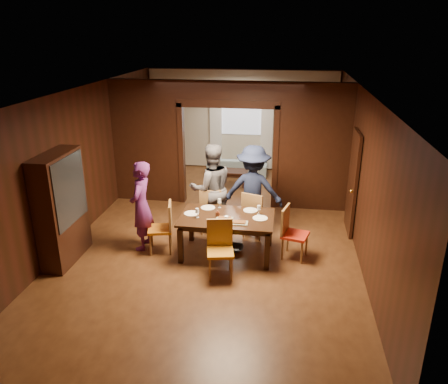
% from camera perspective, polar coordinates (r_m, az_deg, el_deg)
% --- Properties ---
extents(floor, '(9.00, 9.00, 0.00)m').
position_cam_1_polar(floor, '(9.11, -0.91, -5.24)').
color(floor, '#4B2915').
rests_on(floor, ground).
extents(ceiling, '(5.50, 9.00, 0.02)m').
position_cam_1_polar(ceiling, '(8.27, -1.03, 13.15)').
color(ceiling, silver).
rests_on(ceiling, room_walls).
extents(room_walls, '(5.52, 9.01, 2.90)m').
position_cam_1_polar(room_walls, '(10.36, 0.74, 6.85)').
color(room_walls, black).
rests_on(room_walls, floor).
extents(person_purple, '(0.41, 0.63, 1.72)m').
position_cam_1_polar(person_purple, '(8.31, -10.76, -1.79)').
color(person_purple, '#5D2162').
rests_on(person_purple, floor).
extents(person_grey, '(1.10, 0.99, 1.85)m').
position_cam_1_polar(person_grey, '(8.85, -1.65, 0.47)').
color(person_grey, '#525158').
rests_on(person_grey, floor).
extents(person_navy, '(1.22, 0.74, 1.84)m').
position_cam_1_polar(person_navy, '(8.79, 3.82, 0.25)').
color(person_navy, '#151C36').
rests_on(person_navy, floor).
extents(sofa, '(1.72, 0.71, 0.50)m').
position_cam_1_polar(sofa, '(12.58, 1.74, 3.41)').
color(sofa, '#97B8C6').
rests_on(sofa, floor).
extents(serving_bowl, '(0.36, 0.36, 0.09)m').
position_cam_1_polar(serving_bowl, '(8.05, 1.37, -2.59)').
color(serving_bowl, black).
rests_on(serving_bowl, dining_table).
extents(dining_table, '(1.70, 1.06, 0.76)m').
position_cam_1_polar(dining_table, '(8.12, 0.37, -5.67)').
color(dining_table, black).
rests_on(dining_table, floor).
extents(coffee_table, '(0.80, 0.50, 0.40)m').
position_cam_1_polar(coffee_table, '(11.75, 1.18, 1.89)').
color(coffee_table, black).
rests_on(coffee_table, floor).
extents(chair_left, '(0.53, 0.53, 0.97)m').
position_cam_1_polar(chair_left, '(8.26, -8.35, -4.61)').
color(chair_left, '#BF6611').
rests_on(chair_left, floor).
extents(chair_right, '(0.54, 0.54, 0.97)m').
position_cam_1_polar(chair_right, '(8.06, 9.30, -5.35)').
color(chair_right, red).
rests_on(chair_right, floor).
extents(chair_far_l, '(0.52, 0.52, 0.97)m').
position_cam_1_polar(chair_far_l, '(8.98, -1.80, -2.26)').
color(chair_far_l, '#CA4313').
rests_on(chair_far_l, floor).
extents(chair_far_r, '(0.56, 0.56, 0.97)m').
position_cam_1_polar(chair_far_r, '(8.79, 4.15, -2.84)').
color(chair_far_r, '#C96012').
rests_on(chair_far_r, floor).
extents(chair_near, '(0.52, 0.52, 0.97)m').
position_cam_1_polar(chair_near, '(7.38, -0.49, -7.61)').
color(chair_near, orange).
rests_on(chair_near, floor).
extents(hutch, '(0.40, 1.20, 2.00)m').
position_cam_1_polar(hutch, '(8.20, -20.47, -2.02)').
color(hutch, black).
rests_on(hutch, floor).
extents(door_right, '(0.06, 0.90, 2.10)m').
position_cam_1_polar(door_right, '(9.17, 16.46, 1.16)').
color(door_right, black).
rests_on(door_right, floor).
extents(window_far, '(1.20, 0.03, 1.30)m').
position_cam_1_polar(window_far, '(12.80, 2.31, 10.40)').
color(window_far, silver).
rests_on(window_far, back_wall).
extents(curtain_left, '(0.35, 0.06, 2.40)m').
position_cam_1_polar(curtain_left, '(12.95, -1.07, 8.50)').
color(curtain_left, white).
rests_on(curtain_left, back_wall).
extents(curtain_right, '(0.35, 0.06, 2.40)m').
position_cam_1_polar(curtain_right, '(12.80, 5.64, 8.25)').
color(curtain_right, white).
rests_on(curtain_right, back_wall).
extents(plate_left, '(0.27, 0.27, 0.01)m').
position_cam_1_polar(plate_left, '(8.09, -4.27, -2.81)').
color(plate_left, white).
rests_on(plate_left, dining_table).
extents(plate_far_l, '(0.27, 0.27, 0.01)m').
position_cam_1_polar(plate_far_l, '(8.33, -2.11, -2.06)').
color(plate_far_l, silver).
rests_on(plate_far_l, dining_table).
extents(plate_far_r, '(0.27, 0.27, 0.01)m').
position_cam_1_polar(plate_far_r, '(8.22, 3.48, -2.41)').
color(plate_far_r, silver).
rests_on(plate_far_r, dining_table).
extents(plate_right, '(0.27, 0.27, 0.01)m').
position_cam_1_polar(plate_right, '(7.90, 4.74, -3.42)').
color(plate_right, white).
rests_on(plate_right, dining_table).
extents(plate_near, '(0.27, 0.27, 0.01)m').
position_cam_1_polar(plate_near, '(7.64, -0.28, -4.21)').
color(plate_near, white).
rests_on(plate_near, dining_table).
extents(platter_a, '(0.30, 0.20, 0.04)m').
position_cam_1_polar(platter_a, '(7.83, 0.05, -3.47)').
color(platter_a, gray).
rests_on(platter_a, dining_table).
extents(platter_b, '(0.30, 0.20, 0.04)m').
position_cam_1_polar(platter_b, '(7.68, 2.00, -3.99)').
color(platter_b, gray).
rests_on(platter_b, dining_table).
extents(wineglass_left, '(0.08, 0.08, 0.18)m').
position_cam_1_polar(wineglass_left, '(7.89, -3.51, -2.76)').
color(wineglass_left, silver).
rests_on(wineglass_left, dining_table).
extents(wineglass_far, '(0.08, 0.08, 0.18)m').
position_cam_1_polar(wineglass_far, '(8.31, -0.59, -1.47)').
color(wineglass_far, silver).
rests_on(wineglass_far, dining_table).
extents(wineglass_right, '(0.08, 0.08, 0.18)m').
position_cam_1_polar(wineglass_right, '(8.03, 4.56, -2.36)').
color(wineglass_right, silver).
rests_on(wineglass_right, dining_table).
extents(tumbler, '(0.07, 0.07, 0.14)m').
position_cam_1_polar(tumbler, '(7.65, 0.33, -3.66)').
color(tumbler, silver).
rests_on(tumbler, dining_table).
extents(condiment_jar, '(0.08, 0.08, 0.11)m').
position_cam_1_polar(condiment_jar, '(7.93, -0.83, -2.87)').
color(condiment_jar, '#4F2312').
rests_on(condiment_jar, dining_table).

